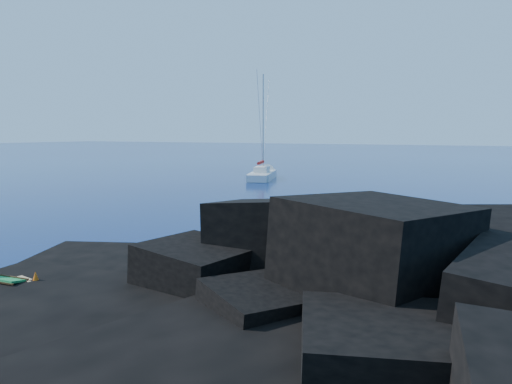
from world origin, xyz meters
TOP-DOWN VIEW (x-y plane):
  - headland at (13.00, 3.00)m, footprint 24.00×24.00m
  - beach at (4.50, 0.50)m, footprint 9.08×6.86m
  - surf_foam at (5.00, 5.00)m, footprint 10.00×8.00m
  - sailboat at (-8.50, 40.29)m, footprint 5.79×11.40m
  - deck_chair at (2.65, 0.10)m, footprint 1.63×0.82m
  - towel at (2.95, 0.53)m, footprint 2.22×1.35m
  - sunbather at (2.95, 0.53)m, footprint 1.99×0.82m
  - marker_cone at (3.50, 0.63)m, footprint 0.44×0.44m

SIDE VIEW (x-z plane):
  - headland at x=13.00m, z-range -1.80..1.80m
  - beach at x=4.50m, z-range -0.35..0.35m
  - surf_foam at x=5.00m, z-range -0.03..0.03m
  - sailboat at x=-8.50m, z-range -5.89..5.89m
  - towel at x=2.95m, z-range 0.35..0.40m
  - sunbather at x=2.95m, z-range 0.40..0.66m
  - marker_cone at x=3.50m, z-range 0.35..0.91m
  - deck_chair at x=2.65m, z-range 0.35..1.43m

